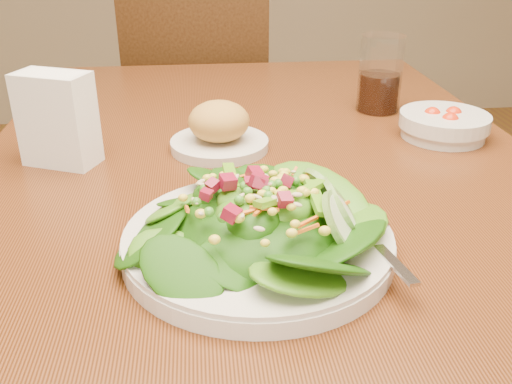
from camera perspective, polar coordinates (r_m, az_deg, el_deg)
The scene contains 7 objects.
dining_table at distance 0.90m, azimuth 0.88°, elevation -3.95°, with size 0.90×1.40×0.75m.
chair_far at distance 1.80m, azimuth -5.31°, elevation 6.06°, with size 0.47×0.47×0.92m.
salad_plate at distance 0.65m, azimuth 1.12°, elevation -3.39°, with size 0.31×0.31×0.09m.
bread_plate at distance 0.94m, azimuth -3.71°, elevation 6.20°, with size 0.16×0.16×0.08m.
tomato_bowl at distance 1.05m, azimuth 18.27°, elevation 6.42°, with size 0.15×0.15×0.05m.
drinking_glass at distance 1.15m, azimuth 12.28°, elevation 10.97°, with size 0.08×0.08×0.15m.
napkin_holder at distance 0.92m, azimuth -19.29°, elevation 7.12°, with size 0.12×0.10×0.14m.
Camera 1 is at (-0.09, -0.78, 1.10)m, focal length 40.00 mm.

